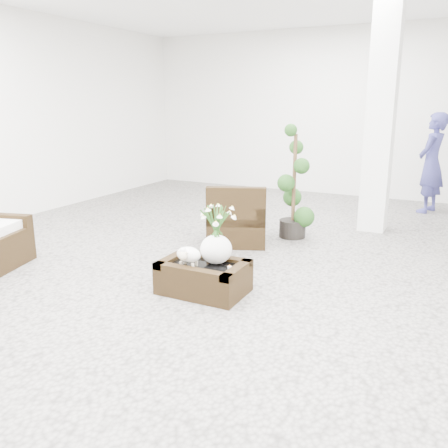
% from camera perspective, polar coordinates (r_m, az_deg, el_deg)
% --- Properties ---
extents(ground, '(11.00, 11.00, 0.00)m').
position_cam_1_polar(ground, '(5.71, 0.45, -5.80)').
color(ground, gray).
rests_on(ground, ground).
extents(column, '(0.40, 0.40, 3.50)m').
position_cam_1_polar(column, '(7.69, 18.42, 12.09)').
color(column, white).
rests_on(column, ground).
extents(coffee_table, '(0.90, 0.60, 0.31)m').
position_cam_1_polar(coffee_table, '(5.08, -2.48, -6.59)').
color(coffee_table, black).
rests_on(coffee_table, ground).
extents(sheep_figurine, '(0.28, 0.23, 0.21)m').
position_cam_1_polar(sheep_figurine, '(4.97, -4.29, -3.91)').
color(sheep_figurine, white).
rests_on(sheep_figurine, coffee_table).
extents(planter_narcissus, '(0.44, 0.44, 0.80)m').
position_cam_1_polar(planter_narcissus, '(4.94, -0.98, -0.39)').
color(planter_narcissus, white).
rests_on(planter_narcissus, coffee_table).
extents(tealight, '(0.04, 0.04, 0.03)m').
position_cam_1_polar(tealight, '(4.91, 0.69, -5.22)').
color(tealight, white).
rests_on(tealight, coffee_table).
extents(armchair, '(1.06, 1.04, 0.87)m').
position_cam_1_polar(armchair, '(6.78, 1.58, 1.33)').
color(armchair, black).
rests_on(armchair, ground).
extents(topiary, '(0.44, 0.44, 1.65)m').
position_cam_1_polar(topiary, '(7.04, 8.47, 4.91)').
color(topiary, '#1A3E14').
rests_on(topiary, ground).
extents(shopper, '(0.61, 0.76, 1.81)m').
position_cam_1_polar(shopper, '(9.40, 23.77, 6.75)').
color(shopper, navy).
rests_on(shopper, ground).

